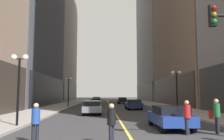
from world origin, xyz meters
name	(u,v)px	position (x,y,z in m)	size (l,w,h in m)	color
ground_plane	(110,105)	(0.00, 35.00, 0.00)	(200.00, 200.00, 0.00)	#38383A
sidewalk_left	(63,105)	(-8.25, 35.00, 0.07)	(4.50, 78.00, 0.15)	#9E9991
sidewalk_right	(157,105)	(8.25, 35.00, 0.07)	(4.50, 78.00, 0.15)	#9E9991
lane_centre_stripe	(110,105)	(0.00, 35.00, 0.00)	(0.16, 70.00, 0.01)	#E5D64C
building_right_far	(164,4)	(16.97, 60.00, 29.11)	(13.12, 26.00, 58.38)	gray
car_blue	(170,116)	(2.61, 7.73, 0.72)	(1.87, 4.14, 1.32)	navy
car_grey	(92,107)	(-2.37, 17.44, 0.72)	(1.96, 4.60, 1.32)	slate
car_navy	(133,104)	(2.68, 24.26, 0.72)	(1.96, 4.08, 1.32)	#141E4C
car_yellow	(96,101)	(-2.47, 34.81, 0.72)	(1.82, 4.33, 1.32)	yellow
car_black	(122,100)	(2.70, 42.78, 0.72)	(1.88, 4.43, 1.32)	black
car_red	(97,99)	(-2.85, 50.38, 0.72)	(2.00, 4.51, 1.32)	#B21919
pedestrian_in_blue_hoodie	(36,120)	(-4.03, 4.04, 0.95)	(0.45, 0.45, 1.64)	black
pedestrian_in_green_parka	(217,113)	(4.48, 5.90, 1.03)	(0.39, 0.39, 1.76)	black
pedestrian_in_red_jacket	(187,115)	(2.91, 5.78, 0.99)	(0.48, 0.48, 1.69)	black
pedestrian_in_black_coat	(111,121)	(-0.93, 3.62, 0.95)	(0.47, 0.47, 1.63)	black
street_lamp_left_near	(19,73)	(-6.40, 8.46, 3.26)	(1.06, 0.36, 4.43)	black
street_lamp_left_far	(69,85)	(-6.40, 28.30, 3.26)	(1.06, 0.36, 4.43)	black
street_lamp_right_mid	(177,82)	(6.40, 17.92, 3.26)	(1.06, 0.36, 4.43)	black
fire_hydrant_right	(211,115)	(6.90, 11.64, 0.40)	(0.28, 0.28, 0.80)	red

